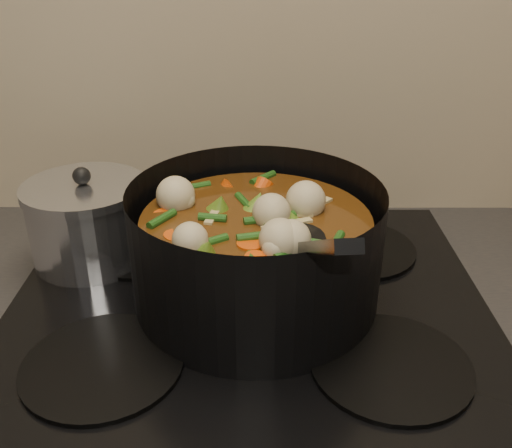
{
  "coord_description": "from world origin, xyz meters",
  "views": [
    {
      "loc": [
        0.01,
        1.31,
        1.36
      ],
      "look_at": [
        0.01,
        1.93,
        1.04
      ],
      "focal_mm": 40.0,
      "sensor_mm": 36.0,
      "label": 1
    }
  ],
  "objects": [
    {
      "name": "stovetop",
      "position": [
        0.0,
        1.93,
        0.92
      ],
      "size": [
        0.62,
        0.54,
        0.03
      ],
      "color": "black",
      "rests_on": "counter"
    },
    {
      "name": "saucepan",
      "position": [
        -0.23,
        2.04,
        0.99
      ],
      "size": [
        0.17,
        0.17,
        0.14
      ],
      "rotation": [
        0.0,
        0.0,
        0.35
      ],
      "color": "silver",
      "rests_on": "stovetop"
    },
    {
      "name": "stockpot",
      "position": [
        0.01,
        1.93,
        1.0
      ],
      "size": [
        0.35,
        0.44,
        0.23
      ],
      "rotation": [
        0.0,
        0.0,
        -0.11
      ],
      "color": "black",
      "rests_on": "stovetop"
    }
  ]
}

